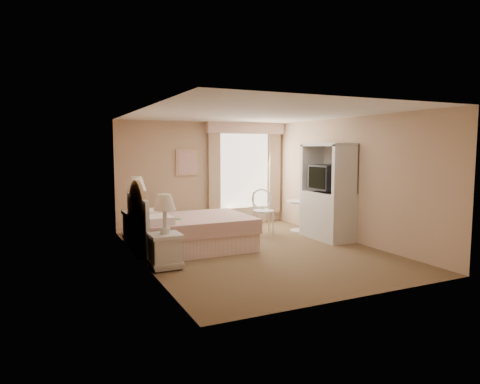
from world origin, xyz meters
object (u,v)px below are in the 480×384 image
bed (188,231)px  armoire (328,199)px  round_table (301,211)px  cafe_chair (263,207)px  nightstand_far (137,218)px  nightstand_near (165,241)px

bed → armoire: (2.94, -0.32, 0.48)m
round_table → cafe_chair: 0.91m
nightstand_far → armoire: (3.65, -1.38, 0.33)m
nightstand_near → round_table: bearing=24.3°
bed → nightstand_far: bearing=124.1°
bed → armoire: size_ratio=1.06×
cafe_chair → armoire: bearing=-36.1°
bed → armoire: bearing=-6.2°
nightstand_near → armoire: bearing=11.4°
bed → cafe_chair: size_ratio=2.16×
bed → cafe_chair: 2.17m
bed → nightstand_near: size_ratio=1.82×
cafe_chair → nightstand_near: bearing=-131.2°
nightstand_far → round_table: size_ratio=1.86×
nightstand_near → armoire: size_ratio=0.58×
bed → round_table: (2.87, 0.57, 0.12)m
nightstand_near → round_table: 3.94m
round_table → armoire: 0.96m
nightstand_far → cafe_chair: bearing=-5.2°
cafe_chair → bed: bearing=-143.5°
bed → cafe_chair: bed is taller
nightstand_near → armoire: (3.65, 0.73, 0.39)m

